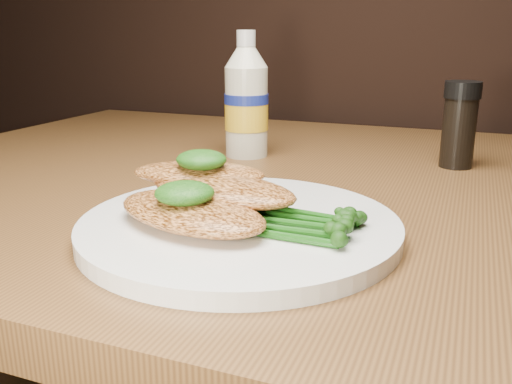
% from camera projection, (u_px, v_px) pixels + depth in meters
% --- Properties ---
extents(plate, '(0.28, 0.28, 0.01)m').
position_uv_depth(plate, '(240.00, 227.00, 0.48)').
color(plate, white).
rests_on(plate, dining_table).
extents(chicken_front, '(0.17, 0.12, 0.02)m').
position_uv_depth(chicken_front, '(191.00, 212.00, 0.46)').
color(chicken_front, '#D88744').
rests_on(chicken_front, plate).
extents(chicken_mid, '(0.16, 0.10, 0.02)m').
position_uv_depth(chicken_mid, '(222.00, 189.00, 0.49)').
color(chicken_mid, '#D88744').
rests_on(chicken_mid, plate).
extents(chicken_back, '(0.14, 0.09, 0.02)m').
position_uv_depth(chicken_back, '(199.00, 173.00, 0.52)').
color(chicken_back, '#D88744').
rests_on(chicken_back, plate).
extents(pesto_front, '(0.06, 0.06, 0.02)m').
position_uv_depth(pesto_front, '(185.00, 193.00, 0.45)').
color(pesto_front, black).
rests_on(pesto_front, chicken_front).
extents(pesto_back, '(0.05, 0.05, 0.02)m').
position_uv_depth(pesto_back, '(201.00, 160.00, 0.51)').
color(pesto_back, black).
rests_on(pesto_back, chicken_back).
extents(broccolini_bundle, '(0.16, 0.14, 0.02)m').
position_uv_depth(broccolini_bundle, '(290.00, 216.00, 0.45)').
color(broccolini_bundle, '#175011').
rests_on(broccolini_bundle, plate).
extents(mayo_bottle, '(0.08, 0.08, 0.17)m').
position_uv_depth(mayo_bottle, '(246.00, 95.00, 0.76)').
color(mayo_bottle, beige).
rests_on(mayo_bottle, dining_table).
extents(pepper_grinder, '(0.05, 0.05, 0.11)m').
position_uv_depth(pepper_grinder, '(459.00, 125.00, 0.70)').
color(pepper_grinder, black).
rests_on(pepper_grinder, dining_table).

